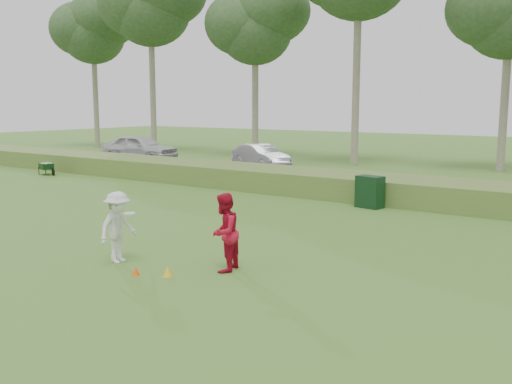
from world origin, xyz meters
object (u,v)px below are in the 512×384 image
Objects in this scene: cone_yellow at (168,271)px; utility_cabinet at (370,192)px; player_white at (118,227)px; player_red at (224,232)px; cone_orange at (136,271)px; car_mid at (261,156)px; car_left at (140,148)px.

utility_cabinet is at bearing 88.88° from cone_yellow.
player_white is 7.39× the size of cone_yellow.
cone_orange is (-1.38, -1.35, -0.78)m from player_red.
cone_orange is at bearing -118.45° from player_white.
car_mid is (-9.97, 7.69, 0.17)m from utility_cabinet.
car_left is at bearing 119.46° from car_mid.
player_white is 8.46× the size of cone_orange.
cone_yellow is 10.14m from utility_cabinet.
player_white is at bearing -85.26° from player_red.
utility_cabinet is 0.23× the size of car_left.
car_left reaches higher than cone_orange.
car_left is (-16.65, 16.62, 0.07)m from player_white.
player_red is (2.46, 0.85, 0.04)m from player_white.
player_red is at bearing -137.95° from car_left.
player_red reaches higher than cone_yellow.
car_left is at bearing 41.32° from player_white.
player_white is at bearing -89.91° from utility_cabinet.
cone_orange is at bearing -83.54° from utility_cabinet.
utility_cabinet is 0.28× the size of car_mid.
car_left is at bearing -143.88° from player_red.
player_white reaches higher than cone_yellow.
player_red is 9.12m from utility_cabinet.
utility_cabinet is (0.83, 10.46, 0.47)m from cone_orange.
utility_cabinet is 19.73m from car_left.
cone_orange is at bearing -152.88° from cone_yellow.
cone_yellow is (-0.74, -1.03, -0.76)m from player_red.
car_mid reaches higher than utility_cabinet.
car_mid is at bearing 118.74° from cone_yellow.
player_white is 19.40m from car_mid.
player_white is 1.47× the size of utility_cabinet.
player_red is 19.81m from car_mid.
player_white is 1.88m from cone_yellow.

